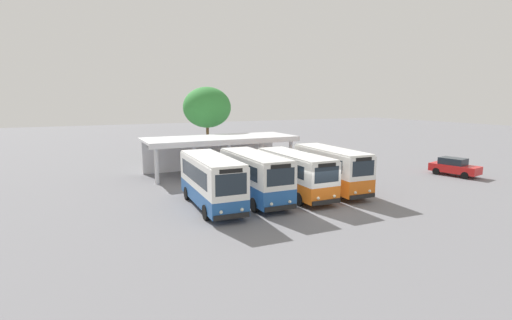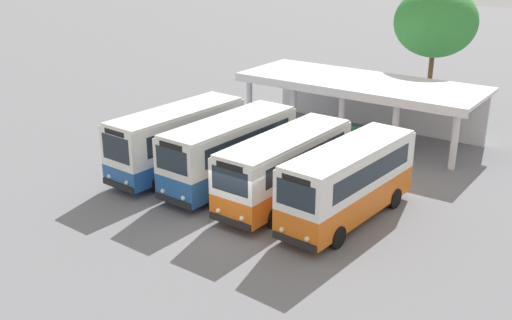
{
  "view_description": "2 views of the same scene",
  "coord_description": "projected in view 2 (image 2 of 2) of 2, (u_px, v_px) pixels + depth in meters",
  "views": [
    {
      "loc": [
        -13.95,
        -18.56,
        6.89
      ],
      "look_at": [
        -1.06,
        7.5,
        2.15
      ],
      "focal_mm": 26.23,
      "sensor_mm": 36.0,
      "label": 1
    },
    {
      "loc": [
        13.53,
        -17.28,
        11.32
      ],
      "look_at": [
        -1.91,
        4.41,
        1.33
      ],
      "focal_mm": 42.24,
      "sensor_mm": 36.0,
      "label": 2
    }
  ],
  "objects": [
    {
      "name": "ground_plane",
      "position": [
        231.0,
        231.0,
        24.5
      ],
      "size": [
        180.0,
        180.0,
        0.0
      ],
      "primitive_type": "plane",
      "color": "slate"
    },
    {
      "name": "city_bus_nearest_orange",
      "position": [
        178.0,
        138.0,
        30.0
      ],
      "size": [
        2.63,
        7.95,
        3.3
      ],
      "color": "black",
      "rests_on": "ground"
    },
    {
      "name": "city_bus_second_in_row",
      "position": [
        230.0,
        149.0,
        28.42
      ],
      "size": [
        2.56,
        7.88,
        3.26
      ],
      "color": "black",
      "rests_on": "ground"
    },
    {
      "name": "city_bus_middle_cream",
      "position": [
        285.0,
        166.0,
        26.67
      ],
      "size": [
        2.46,
        7.98,
        3.1
      ],
      "color": "black",
      "rests_on": "ground"
    },
    {
      "name": "city_bus_fourth_amber",
      "position": [
        349.0,
        180.0,
        24.88
      ],
      "size": [
        2.63,
        7.79,
        3.26
      ],
      "color": "black",
      "rests_on": "ground"
    },
    {
      "name": "terminal_canopy",
      "position": [
        364.0,
        91.0,
        35.69
      ],
      "size": [
        14.17,
        5.42,
        3.4
      ],
      "color": "silver",
      "rests_on": "ground"
    },
    {
      "name": "waiting_chair_end_by_column",
      "position": [
        324.0,
        127.0,
        36.07
      ],
      "size": [
        0.44,
        0.44,
        0.86
      ],
      "color": "slate",
      "rests_on": "ground"
    },
    {
      "name": "waiting_chair_second_from_end",
      "position": [
        334.0,
        128.0,
        35.85
      ],
      "size": [
        0.44,
        0.44,
        0.86
      ],
      "color": "slate",
      "rests_on": "ground"
    },
    {
      "name": "waiting_chair_middle_seat",
      "position": [
        341.0,
        130.0,
        35.47
      ],
      "size": [
        0.44,
        0.44,
        0.86
      ],
      "color": "slate",
      "rests_on": "ground"
    },
    {
      "name": "waiting_chair_fourth_seat",
      "position": [
        351.0,
        131.0,
        35.23
      ],
      "size": [
        0.44,
        0.44,
        0.86
      ],
      "color": "slate",
      "rests_on": "ground"
    },
    {
      "name": "waiting_chair_fifth_seat",
      "position": [
        359.0,
        133.0,
        34.89
      ],
      "size": [
        0.44,
        0.44,
        0.86
      ],
      "color": "slate",
      "rests_on": "ground"
    },
    {
      "name": "waiting_chair_far_end_seat",
      "position": [
        368.0,
        135.0,
        34.54
      ],
      "size": [
        0.44,
        0.44,
        0.86
      ],
      "color": "slate",
      "rests_on": "ground"
    },
    {
      "name": "roadside_tree_behind_canopy",
      "position": [
        436.0,
        22.0,
        39.22
      ],
      "size": [
        5.38,
        5.38,
        8.27
      ],
      "color": "brown",
      "rests_on": "ground"
    }
  ]
}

